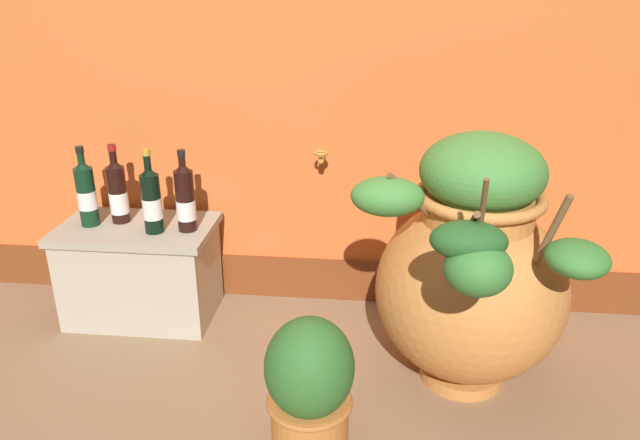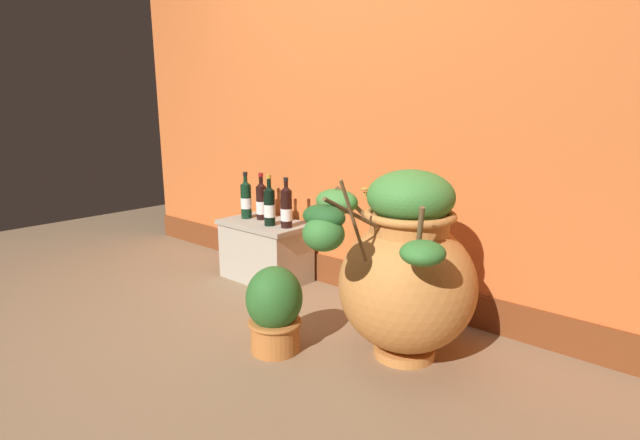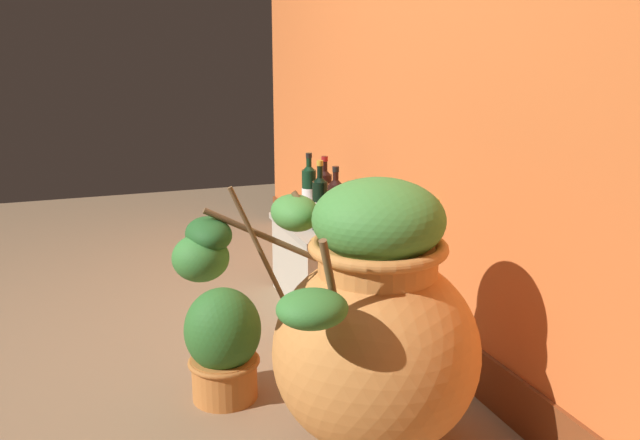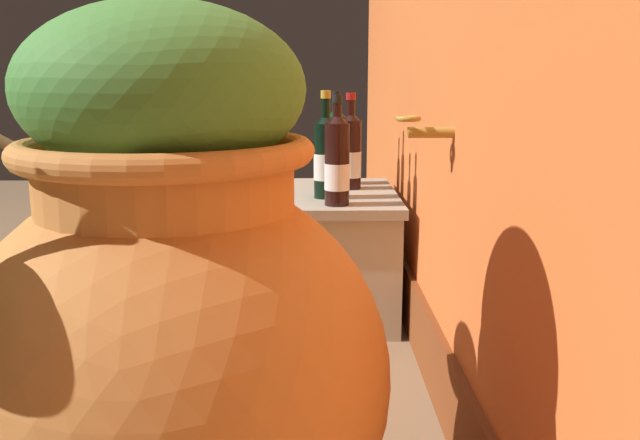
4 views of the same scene
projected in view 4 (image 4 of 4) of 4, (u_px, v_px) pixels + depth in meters
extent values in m
cube|color=brown|center=(435.00, 359.00, 1.70)|extent=(4.40, 0.02, 0.19)
cylinder|color=#B28433|center=(431.00, 132.00, 1.48)|extent=(0.02, 0.10, 0.02)
torus|color=#B28433|center=(408.00, 118.00, 1.48)|extent=(0.06, 0.06, 0.01)
ellipsoid|color=#CC7F3D|center=(176.00, 376.00, 1.01)|extent=(0.63, 0.63, 0.61)
cylinder|color=#CC7F3D|center=(167.00, 194.00, 0.96)|extent=(0.35, 0.35, 0.12)
torus|color=#CC7F3D|center=(165.00, 151.00, 0.94)|extent=(0.41, 0.41, 0.04)
cylinder|color=brown|center=(117.00, 110.00, 1.15)|extent=(0.14, 0.10, 0.16)
ellipsoid|color=#428438|center=(107.00, 106.00, 1.21)|extent=(0.21, 0.15, 0.11)
ellipsoid|color=#428438|center=(162.00, 89.00, 0.93)|extent=(0.39, 0.39, 0.24)
cube|color=#B2A893|center=(339.00, 252.00, 2.29)|extent=(0.57, 0.35, 0.40)
cube|color=#A09785|center=(340.00, 197.00, 2.25)|extent=(0.61, 0.37, 0.03)
cylinder|color=black|center=(326.00, 161.00, 2.12)|extent=(0.07, 0.07, 0.23)
cone|color=black|center=(326.00, 119.00, 2.10)|extent=(0.07, 0.07, 0.04)
cylinder|color=black|center=(326.00, 107.00, 2.09)|extent=(0.03, 0.03, 0.10)
cylinder|color=#B7932D|center=(326.00, 94.00, 2.08)|extent=(0.03, 0.03, 0.02)
cylinder|color=white|center=(326.00, 167.00, 2.13)|extent=(0.07, 0.07, 0.08)
cylinder|color=black|center=(336.00, 150.00, 2.40)|extent=(0.07, 0.07, 0.23)
cone|color=black|center=(336.00, 113.00, 2.37)|extent=(0.07, 0.07, 0.04)
cylinder|color=black|center=(336.00, 104.00, 2.36)|extent=(0.03, 0.03, 0.09)
cylinder|color=black|center=(336.00, 95.00, 2.36)|extent=(0.03, 0.03, 0.02)
cylinder|color=silver|center=(336.00, 154.00, 2.40)|extent=(0.07, 0.07, 0.07)
cylinder|color=black|center=(337.00, 165.00, 2.00)|extent=(0.07, 0.07, 0.24)
cone|color=black|center=(337.00, 119.00, 1.98)|extent=(0.07, 0.07, 0.04)
cylinder|color=black|center=(337.00, 109.00, 1.97)|extent=(0.03, 0.03, 0.08)
cylinder|color=black|center=(337.00, 99.00, 1.97)|extent=(0.03, 0.03, 0.02)
cylinder|color=silver|center=(337.00, 177.00, 2.01)|extent=(0.07, 0.07, 0.08)
cylinder|color=black|center=(350.00, 155.00, 2.29)|extent=(0.07, 0.07, 0.23)
cone|color=black|center=(351.00, 117.00, 2.27)|extent=(0.07, 0.07, 0.04)
cylinder|color=black|center=(351.00, 107.00, 2.26)|extent=(0.03, 0.03, 0.09)
cylinder|color=maroon|center=(351.00, 96.00, 2.25)|extent=(0.03, 0.03, 0.02)
cylinder|color=silver|center=(350.00, 164.00, 2.30)|extent=(0.07, 0.07, 0.09)
cylinder|color=#C17033|center=(60.00, 393.00, 1.55)|extent=(0.24, 0.24, 0.16)
torus|color=#B2672E|center=(57.00, 366.00, 1.54)|extent=(0.26, 0.26, 0.02)
ellipsoid|color=#2D6628|center=(53.00, 314.00, 1.51)|extent=(0.27, 0.27, 0.31)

